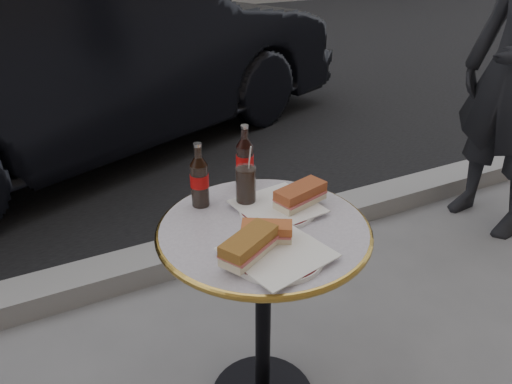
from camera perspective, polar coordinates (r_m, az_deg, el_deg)
name	(u,v)px	position (r m, az deg, el deg)	size (l,w,h in m)	color
asphalt_road	(61,73)	(6.28, -21.41, 12.59)	(40.00, 8.00, 0.00)	black
curb	(178,257)	(2.51, -8.87, -7.30)	(40.00, 0.20, 0.12)	gray
bistro_table	(263,322)	(1.66, 0.81, -14.68)	(0.62, 0.62, 0.73)	#BAB2C4
plate_left	(277,255)	(1.31, 2.42, -7.18)	(0.25, 0.25, 0.01)	white
plate_right	(277,209)	(1.51, 2.44, -1.90)	(0.24, 0.24, 0.01)	white
sandwich_left_a	(249,247)	(1.27, -0.81, -6.27)	(0.17, 0.08, 0.06)	#8F5B24
sandwich_left_b	(267,232)	(1.34, 1.24, -4.63)	(0.14, 0.06, 0.05)	#B75B2E
sandwich_right	(300,196)	(1.51, 5.09, -0.47)	(0.17, 0.08, 0.06)	#9B4827
cola_bottle_left	(199,175)	(1.50, -6.51, 1.96)	(0.06, 0.06, 0.21)	black
cola_bottle_right	(245,156)	(1.62, -1.29, 4.18)	(0.06, 0.06, 0.21)	black
cola_glass	(246,187)	(1.51, -1.17, 0.62)	(0.06, 0.06, 0.13)	black
parked_car	(83,57)	(3.81, -19.12, 14.42)	(4.15, 1.44, 1.36)	black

